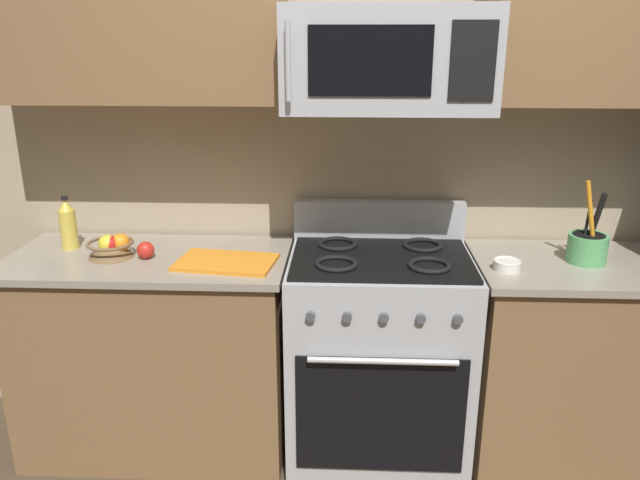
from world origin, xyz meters
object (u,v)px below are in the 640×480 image
object	(u,v)px
microwave	(387,59)
range_oven	(378,353)
cutting_board	(226,262)
bottle_oil	(68,225)
utensil_crock	(587,246)
apple_loose	(146,250)
fruit_basket	(112,247)
prep_bowl	(507,265)

from	to	relation	value
microwave	range_oven	bearing A→B (deg)	-89.99
cutting_board	bottle_oil	world-z (taller)	bottle_oil
microwave	utensil_crock	xyz separation A→B (m)	(0.83, -0.01, -0.73)
cutting_board	apple_loose	bearing A→B (deg)	171.77
microwave	fruit_basket	distance (m)	1.35
utensil_crock	fruit_basket	xyz separation A→B (m)	(-1.95, -0.03, -0.02)
fruit_basket	bottle_oil	xyz separation A→B (m)	(-0.22, 0.10, 0.06)
range_oven	prep_bowl	distance (m)	0.68
apple_loose	cutting_board	distance (m)	0.35
microwave	prep_bowl	size ratio (longest dim) A/B	7.32
apple_loose	bottle_oil	size ratio (longest dim) A/B	0.31
range_oven	prep_bowl	world-z (taller)	range_oven
cutting_board	bottle_oil	xyz separation A→B (m)	(-0.71, 0.17, 0.10)
utensil_crock	cutting_board	world-z (taller)	utensil_crock
range_oven	cutting_board	xyz separation A→B (m)	(-0.63, -0.08, 0.44)
prep_bowl	range_oven	bearing A→B (deg)	168.96
microwave	bottle_oil	size ratio (longest dim) A/B	3.38
utensil_crock	fruit_basket	bearing A→B (deg)	-179.09
cutting_board	bottle_oil	distance (m)	0.74
range_oven	apple_loose	xyz separation A→B (m)	(-0.97, -0.03, 0.47)
microwave	utensil_crock	bearing A→B (deg)	-0.96
range_oven	microwave	size ratio (longest dim) A/B	1.39
range_oven	utensil_crock	world-z (taller)	utensil_crock
range_oven	prep_bowl	bearing A→B (deg)	-11.04
utensil_crock	fruit_basket	world-z (taller)	utensil_crock
utensil_crock	cutting_board	bearing A→B (deg)	-176.27
fruit_basket	apple_loose	size ratio (longest dim) A/B	2.64
cutting_board	prep_bowl	world-z (taller)	prep_bowl
range_oven	apple_loose	world-z (taller)	range_oven
cutting_board	utensil_crock	bearing A→B (deg)	3.73
range_oven	utensil_crock	size ratio (longest dim) A/B	3.22
fruit_basket	prep_bowl	world-z (taller)	fruit_basket
range_oven	utensil_crock	bearing A→B (deg)	0.79
utensil_crock	apple_loose	bearing A→B (deg)	-178.55
range_oven	microwave	bearing A→B (deg)	90.01
bottle_oil	prep_bowl	xyz separation A→B (m)	(1.83, -0.18, -0.09)
bottle_oil	fruit_basket	bearing A→B (deg)	-24.38
utensil_crock	bottle_oil	xyz separation A→B (m)	(-2.17, 0.07, 0.04)
fruit_basket	prep_bowl	size ratio (longest dim) A/B	1.79
range_oven	fruit_basket	world-z (taller)	range_oven
microwave	utensil_crock	world-z (taller)	microwave
microwave	apple_loose	xyz separation A→B (m)	(-0.97, -0.06, -0.76)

